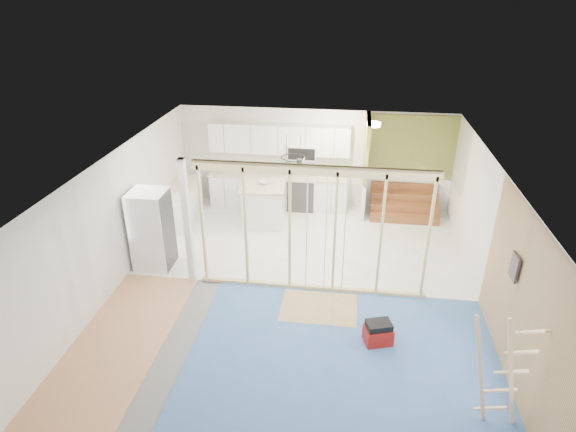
# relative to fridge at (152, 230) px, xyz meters

# --- Properties ---
(room) EXTENTS (7.01, 8.01, 2.61)m
(room) POSITION_rel_fridge_xyz_m (3.04, -0.45, 0.45)
(room) COLOR slate
(room) RESTS_ON ground
(floor_overlays) EXTENTS (7.00, 8.00, 0.03)m
(floor_overlays) POSITION_rel_fridge_xyz_m (3.12, -0.39, -0.84)
(floor_overlays) COLOR white
(floor_overlays) RESTS_ON room
(stud_frame) EXTENTS (4.66, 0.14, 2.60)m
(stud_frame) POSITION_rel_fridge_xyz_m (2.83, -0.45, 0.72)
(stud_frame) COLOR #D9C885
(stud_frame) RESTS_ON room
(base_cabinets) EXTENTS (4.45, 2.24, 0.93)m
(base_cabinets) POSITION_rel_fridge_xyz_m (1.43, 2.91, -0.39)
(base_cabinets) COLOR white
(base_cabinets) RESTS_ON room
(upper_cabinets) EXTENTS (3.60, 0.41, 0.85)m
(upper_cabinets) POSITION_rel_fridge_xyz_m (2.20, 3.37, 0.97)
(upper_cabinets) COLOR white
(upper_cabinets) RESTS_ON room
(green_partition) EXTENTS (2.25, 1.51, 2.60)m
(green_partition) POSITION_rel_fridge_xyz_m (5.09, 3.21, 0.09)
(green_partition) COLOR olive
(green_partition) RESTS_ON room
(pot_rack) EXTENTS (0.52, 0.52, 0.72)m
(pot_rack) POSITION_rel_fridge_xyz_m (2.74, 1.44, 1.14)
(pot_rack) COLOR black
(pot_rack) RESTS_ON room
(sheathing_panel) EXTENTS (0.02, 4.00, 2.60)m
(sheathing_panel) POSITION_rel_fridge_xyz_m (6.52, -2.45, 0.45)
(sheathing_panel) COLOR tan
(sheathing_panel) RESTS_ON room
(electrical_panel) EXTENTS (0.04, 0.30, 0.40)m
(electrical_panel) POSITION_rel_fridge_xyz_m (6.47, -1.85, 0.80)
(electrical_panel) COLOR #343539
(electrical_panel) RESTS_ON room
(ceiling_light) EXTENTS (0.32, 0.32, 0.08)m
(ceiling_light) POSITION_rel_fridge_xyz_m (4.44, 2.55, 1.69)
(ceiling_light) COLOR #FFEABF
(ceiling_light) RESTS_ON room
(fridge) EXTENTS (0.74, 0.71, 1.71)m
(fridge) POSITION_rel_fridge_xyz_m (0.00, 0.00, 0.00)
(fridge) COLOR white
(fridge) RESTS_ON room
(island) EXTENTS (1.14, 1.14, 1.04)m
(island) POSITION_rel_fridge_xyz_m (1.91, 2.25, -0.34)
(island) COLOR white
(island) RESTS_ON room
(bowl) EXTENTS (0.32, 0.32, 0.06)m
(bowl) POSITION_rel_fridge_xyz_m (1.94, 2.32, 0.21)
(bowl) COLOR beige
(bowl) RESTS_ON island
(soap_bottle_a) EXTENTS (0.14, 0.14, 0.27)m
(soap_bottle_a) POSITION_rel_fridge_xyz_m (1.94, 3.29, 0.21)
(soap_bottle_a) COLOR #9FA2B1
(soap_bottle_a) RESTS_ON base_cabinets
(soap_bottle_b) EXTENTS (0.11, 0.11, 0.20)m
(soap_bottle_b) POSITION_rel_fridge_xyz_m (3.73, 3.37, 0.18)
(soap_bottle_b) COLOR white
(soap_bottle_b) RESTS_ON base_cabinets
(toolbox) EXTENTS (0.52, 0.45, 0.42)m
(toolbox) POSITION_rel_fridge_xyz_m (4.59, -1.86, -0.65)
(toolbox) COLOR maroon
(toolbox) RESTS_ON room
(ladder) EXTENTS (0.94, 0.04, 1.75)m
(ladder) POSITION_rel_fridge_xyz_m (6.05, -3.27, 0.04)
(ladder) COLOR #E8BB8D
(ladder) RESTS_ON room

